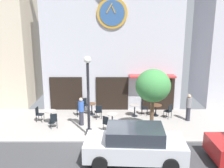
# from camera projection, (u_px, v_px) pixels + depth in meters

# --- Properties ---
(ground_plane) EXTENTS (27.62, 11.65, 0.13)m
(ground_plane) POSITION_uv_depth(u_px,v_px,m) (103.00, 151.00, 11.65)
(ground_plane) COLOR gray
(clock_building) EXTENTS (9.45, 3.97, 11.60)m
(clock_building) POSITION_uv_depth(u_px,v_px,m) (112.00, 21.00, 17.13)
(clock_building) COLOR #B2B2BC
(clock_building) RESTS_ON ground_plane
(street_lamp) EXTENTS (0.36, 0.36, 4.26)m
(street_lamp) POSITION_uv_depth(u_px,v_px,m) (88.00, 97.00, 12.70)
(street_lamp) COLOR black
(street_lamp) RESTS_ON ground_plane
(street_tree) EXTENTS (1.82, 1.64, 3.56)m
(street_tree) POSITION_uv_depth(u_px,v_px,m) (153.00, 86.00, 12.79)
(street_tree) COLOR brown
(street_tree) RESTS_ON ground_plane
(cafe_table_rightmost) EXTENTS (0.68, 0.68, 0.77)m
(cafe_table_rightmost) POSITION_uv_depth(u_px,v_px,m) (51.00, 115.00, 14.76)
(cafe_table_rightmost) COLOR black
(cafe_table_rightmost) RESTS_ON ground_plane
(cafe_table_near_curb) EXTENTS (0.61, 0.61, 0.77)m
(cafe_table_near_curb) POSITION_uv_depth(u_px,v_px,m) (92.00, 107.00, 16.14)
(cafe_table_near_curb) COLOR black
(cafe_table_near_curb) RESTS_ON ground_plane
(cafe_table_near_door) EXTENTS (0.65, 0.65, 0.73)m
(cafe_table_near_door) POSITION_uv_depth(u_px,v_px,m) (112.00, 118.00, 14.42)
(cafe_table_near_door) COLOR black
(cafe_table_near_door) RESTS_ON ground_plane
(cafe_table_center_right) EXTENTS (0.65, 0.65, 0.77)m
(cafe_table_center_right) POSITION_uv_depth(u_px,v_px,m) (135.00, 108.00, 15.89)
(cafe_table_center_right) COLOR black
(cafe_table_center_right) RESTS_ON ground_plane
(cafe_table_leftmost) EXTENTS (0.74, 0.74, 0.74)m
(cafe_table_leftmost) POSITION_uv_depth(u_px,v_px,m) (156.00, 108.00, 15.96)
(cafe_table_leftmost) COLOR black
(cafe_table_leftmost) RESTS_ON ground_plane
(cafe_chair_near_lamp) EXTENTS (0.48, 0.48, 0.90)m
(cafe_chair_near_lamp) POSITION_uv_depth(u_px,v_px,m) (78.00, 108.00, 15.96)
(cafe_chair_near_lamp) COLOR black
(cafe_chair_near_lamp) RESTS_ON ground_plane
(cafe_chair_curbside) EXTENTS (0.56, 0.56, 0.90)m
(cafe_chair_curbside) POSITION_uv_depth(u_px,v_px,m) (107.00, 122.00, 13.62)
(cafe_chair_curbside) COLOR black
(cafe_chair_curbside) RESTS_ON ground_plane
(cafe_chair_corner) EXTENTS (0.48, 0.48, 0.90)m
(cafe_chair_corner) POSITION_uv_depth(u_px,v_px,m) (143.00, 107.00, 16.17)
(cafe_chair_corner) COLOR black
(cafe_chair_corner) RESTS_ON ground_plane
(cafe_chair_under_awning) EXTENTS (0.52, 0.52, 0.90)m
(cafe_chair_under_awning) POSITION_uv_depth(u_px,v_px,m) (53.00, 120.00, 14.02)
(cafe_chair_under_awning) COLOR black
(cafe_chair_under_awning) RESTS_ON ground_plane
(cafe_chair_right_end) EXTENTS (0.54, 0.54, 0.90)m
(cafe_chair_right_end) POSITION_uv_depth(u_px,v_px,m) (85.00, 104.00, 16.79)
(cafe_chair_right_end) COLOR black
(cafe_chair_right_end) RESTS_ON ground_plane
(cafe_chair_left_end) EXTENTS (0.44, 0.44, 0.90)m
(cafe_chair_left_end) POSITION_uv_depth(u_px,v_px,m) (38.00, 113.00, 15.03)
(cafe_chair_left_end) COLOR black
(cafe_chair_left_end) RESTS_ON ground_plane
(cafe_chair_by_entrance) EXTENTS (0.57, 0.57, 0.90)m
(cafe_chair_by_entrance) POSITION_uv_depth(u_px,v_px,m) (169.00, 110.00, 15.53)
(cafe_chair_by_entrance) COLOR black
(cafe_chair_by_entrance) RESTS_ON ground_plane
(cafe_chair_near_tree) EXTENTS (0.51, 0.51, 0.90)m
(cafe_chair_near_tree) POSITION_uv_depth(u_px,v_px,m) (98.00, 111.00, 15.42)
(cafe_chair_near_tree) COLOR black
(cafe_chair_near_tree) RESTS_ON ground_plane
(pedestrian_grey) EXTENTS (0.42, 0.42, 1.67)m
(pedestrian_grey) POSITION_uv_depth(u_px,v_px,m) (188.00, 107.00, 15.09)
(pedestrian_grey) COLOR #2D2D38
(pedestrian_grey) RESTS_ON ground_plane
(pedestrian_blue) EXTENTS (0.35, 0.35, 1.67)m
(pedestrian_blue) POSITION_uv_depth(u_px,v_px,m) (81.00, 111.00, 14.41)
(pedestrian_blue) COLOR #2D2D38
(pedestrian_blue) RESTS_ON ground_plane
(parked_car_silver) EXTENTS (4.39, 2.21, 1.55)m
(parked_car_silver) POSITION_uv_depth(u_px,v_px,m) (135.00, 144.00, 10.68)
(parked_car_silver) COLOR #B7BABF
(parked_car_silver) RESTS_ON ground_plane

